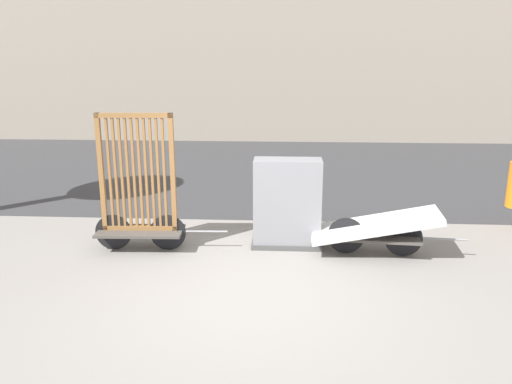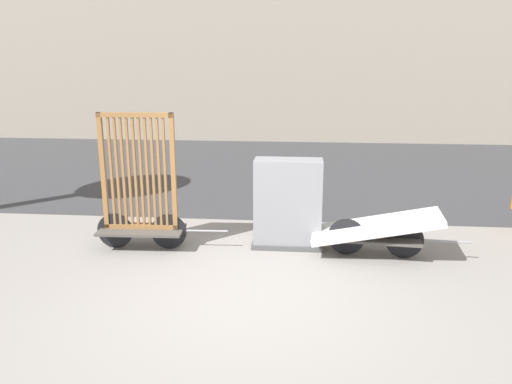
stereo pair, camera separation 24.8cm
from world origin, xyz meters
name	(u,v)px [view 1 (the left image)]	position (x,y,z in m)	size (l,w,h in m)	color
ground_plane	(249,297)	(0.00, 0.00, 0.00)	(60.00, 60.00, 0.00)	gray
road_strip	(269,168)	(0.00, 7.83, 0.00)	(56.00, 9.46, 0.01)	#38383A
bike_cart_with_bedframe	(139,201)	(-1.79, 1.54, 0.78)	(2.06, 0.65, 2.12)	#4C4742
bike_cart_with_mattress	(375,228)	(1.80, 1.54, 0.42)	(2.32, 0.96, 0.72)	#4C4742
utility_cabinet	(287,206)	(0.47, 1.84, 0.66)	(1.11, 0.52, 1.40)	#4C4C4C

